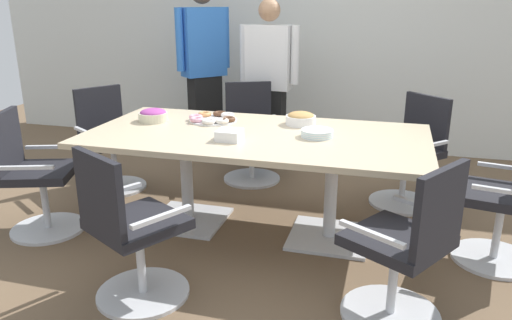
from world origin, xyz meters
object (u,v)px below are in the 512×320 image
Objects in this scene: person_standing_0 at (204,67)px; snack_bowl_cookies at (301,118)px; office_chair_1 at (405,253)px; office_chair_4 at (251,138)px; conference_table at (256,150)px; office_chair_0 at (130,235)px; office_chair_2 at (511,205)px; person_standing_1 at (269,82)px; office_chair_3 at (410,157)px; plate_stack at (317,133)px; snack_bowl_candy_mix at (153,115)px; donut_platter at (213,118)px; office_chair_5 at (110,144)px; office_chair_6 at (34,179)px; napkin_pile at (229,135)px.

person_standing_0 reaches higher than snack_bowl_cookies.
office_chair_1 and office_chair_4 have the same top height.
conference_table is 1.15m from office_chair_4.
office_chair_2 is at bearing 54.93° from office_chair_0.
office_chair_4 is 1.06m from person_standing_0.
person_standing_1 is at bearing 114.59° from snack_bowl_cookies.
office_chair_3 is 0.55× the size of person_standing_1.
office_chair_0 is 1.00× the size of office_chair_1.
conference_table is at bearing -178.04° from plate_stack.
donut_platter is at bearing 16.81° from snack_bowl_candy_mix.
office_chair_2 is at bearing 126.71° from office_chair_4.
office_chair_2 is at bearing -14.46° from snack_bowl_cookies.
snack_bowl_cookies is (0.26, 0.34, 0.17)m from conference_table.
person_standing_0 is 1.86m from snack_bowl_cookies.
office_chair_3 is at bearing 129.46° from office_chair_5.
person_standing_0 is at bearing 147.13° from office_chair_6.
office_chair_3 and office_chair_4 have the same top height.
office_chair_1 and office_chair_6 have the same top height.
office_chair_1 is 1.39m from napkin_pile.
office_chair_1 is 3.99× the size of snack_bowl_candy_mix.
office_chair_4 is at bearing 61.18° from snack_bowl_candy_mix.
office_chair_5 reaches higher than plate_stack.
snack_bowl_candy_mix is (-1.13, -0.20, 0.00)m from snack_bowl_cookies.
office_chair_5 reaches higher than snack_bowl_cookies.
person_standing_1 is at bearing 129.02° from office_chair_6.
office_chair_3 is at bearing 31.22° from snack_bowl_cookies.
office_chair_0 is 4.11× the size of plate_stack.
office_chair_5 is 1.82m from snack_bowl_cookies.
office_chair_4 reaches higher than napkin_pile.
office_chair_2 is 3.98× the size of snack_bowl_cookies.
person_standing_1 is 10.43× the size of napkin_pile.
office_chair_5 is at bearing 150.16° from snack_bowl_candy_mix.
office_chair_5 is at bearing 93.47° from office_chair_1.
office_chair_3 and office_chair_6 have the same top height.
office_chair_1 is at bearing -39.63° from conference_table.
office_chair_0 is 2.45m from office_chair_3.
office_chair_5 is 1.00× the size of office_chair_6.
office_chair_4 is (-1.45, 0.23, 0.00)m from office_chair_3.
snack_bowl_candy_mix is at bearing 62.25° from office_chair_3.
office_chair_0 is 1.00× the size of office_chair_3.
napkin_pile is (0.23, -1.30, 0.38)m from office_chair_4.
donut_platter is 0.58m from napkin_pile.
office_chair_4 is at bearing 87.16° from person_standing_1.
donut_platter is at bearing 163.39° from plate_stack.
office_chair_3 is 1.06m from snack_bowl_cookies.
donut_platter is (-1.47, 1.14, 0.36)m from office_chair_1.
office_chair_0 is at bearing 127.08° from office_chair_2.
office_chair_2 is 3.99× the size of snack_bowl_candy_mix.
office_chair_6 is (-2.60, 0.41, 0.00)m from office_chair_1.
snack_bowl_candy_mix is (0.16, -1.52, -0.17)m from person_standing_0.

